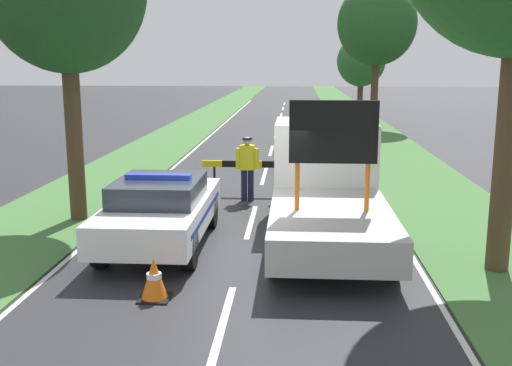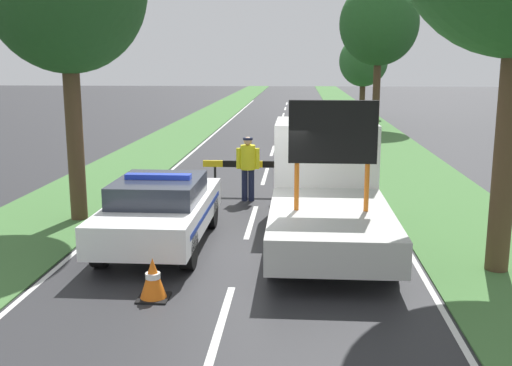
# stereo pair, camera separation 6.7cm
# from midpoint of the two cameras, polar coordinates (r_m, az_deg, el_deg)

# --- Properties ---
(ground_plane) EXTENTS (160.00, 160.00, 0.00)m
(ground_plane) POSITION_cam_midpoint_polar(r_m,az_deg,el_deg) (12.20, -1.35, -6.32)
(ground_plane) COLOR #28282B
(lane_markings) EXTENTS (6.75, 63.24, 0.01)m
(lane_markings) POSITION_cam_midpoint_polar(r_m,az_deg,el_deg) (26.57, 1.48, 3.45)
(lane_markings) COLOR silver
(lane_markings) RESTS_ON ground
(grass_verge_left) EXTENTS (3.16, 120.00, 0.03)m
(grass_verge_left) POSITION_cam_midpoint_polar(r_m,az_deg,el_deg) (32.35, -7.05, 4.84)
(grass_verge_left) COLOR #427038
(grass_verge_left) RESTS_ON ground
(grass_verge_right) EXTENTS (3.16, 120.00, 0.03)m
(grass_verge_right) POSITION_cam_midpoint_polar(r_m,az_deg,el_deg) (32.03, 10.88, 4.66)
(grass_verge_right) COLOR #427038
(grass_verge_right) RESTS_ON ground
(police_car) EXTENTS (1.89, 4.61, 1.52)m
(police_car) POSITION_cam_midpoint_polar(r_m,az_deg,el_deg) (12.41, -9.20, -2.49)
(police_car) COLOR white
(police_car) RESTS_ON ground
(work_truck) EXTENTS (2.30, 6.21, 3.05)m
(work_truck) POSITION_cam_midpoint_polar(r_m,az_deg,el_deg) (13.17, 6.58, 0.00)
(work_truck) COLOR white
(work_truck) RESTS_ON ground
(road_barrier) EXTENTS (3.41, 0.08, 0.96)m
(road_barrier) POSITION_cam_midpoint_polar(r_m,az_deg,el_deg) (16.97, 0.46, 1.59)
(road_barrier) COLOR black
(road_barrier) RESTS_ON ground
(police_officer) EXTENTS (0.63, 0.40, 1.75)m
(police_officer) POSITION_cam_midpoint_polar(r_m,az_deg,el_deg) (16.13, -0.95, 1.91)
(police_officer) COLOR #191E38
(police_officer) RESTS_ON ground
(pedestrian_civilian) EXTENTS (0.61, 0.39, 1.70)m
(pedestrian_civilian) POSITION_cam_midpoint_polar(r_m,az_deg,el_deg) (16.38, 3.05, 1.87)
(pedestrian_civilian) COLOR #191E38
(pedestrian_civilian) RESTS_ON ground
(traffic_cone_near_police) EXTENTS (0.50, 0.50, 0.68)m
(traffic_cone_near_police) POSITION_cam_midpoint_polar(r_m,az_deg,el_deg) (9.78, -9.88, -8.98)
(traffic_cone_near_police) COLOR black
(traffic_cone_near_police) RESTS_ON ground
(traffic_cone_centre_front) EXTENTS (0.49, 0.49, 0.67)m
(traffic_cone_centre_front) POSITION_cam_midpoint_polar(r_m,az_deg,el_deg) (16.89, 5.10, -0.14)
(traffic_cone_centre_front) COLOR black
(traffic_cone_centre_front) RESTS_ON ground
(queued_car_van_white) EXTENTS (1.75, 4.65, 1.44)m
(queued_car_van_white) POSITION_cam_midpoint_polar(r_m,az_deg,el_deg) (21.51, 5.05, 3.52)
(queued_car_van_white) COLOR silver
(queued_car_van_white) RESTS_ON ground
(queued_car_wagon_maroon) EXTENTS (1.89, 4.25, 1.40)m
(queued_car_wagon_maroon) POSITION_cam_midpoint_polar(r_m,az_deg,el_deg) (27.75, 5.10, 5.29)
(queued_car_wagon_maroon) COLOR maroon
(queued_car_wagon_maroon) RESTS_ON ground
(queued_car_suv_grey) EXTENTS (1.70, 4.07, 1.53)m
(queued_car_suv_grey) POSITION_cam_midpoint_polar(r_m,az_deg,el_deg) (34.35, 4.68, 6.61)
(queued_car_suv_grey) COLOR slate
(queued_car_suv_grey) RESTS_ON ground
(roadside_tree_near_left) EXTENTS (3.20, 3.20, 5.43)m
(roadside_tree_near_left) POSITION_cam_midpoint_polar(r_m,az_deg,el_deg) (41.04, 9.94, 11.35)
(roadside_tree_near_left) COLOR #4C3823
(roadside_tree_near_left) RESTS_ON ground
(roadside_tree_near_right) EXTENTS (4.31, 4.31, 8.02)m
(roadside_tree_near_right) POSITION_cam_midpoint_polar(r_m,az_deg,el_deg) (34.42, 11.39, 14.62)
(roadside_tree_near_right) COLOR #4C3823
(roadside_tree_near_right) RESTS_ON ground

